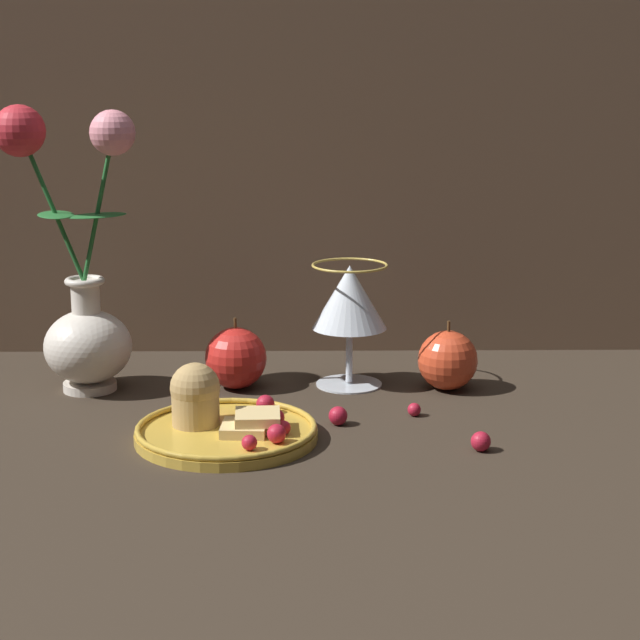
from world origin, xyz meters
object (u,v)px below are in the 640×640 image
plate_with_pastries (220,421)px  apple_beside_vase (236,358)px  vase (80,292)px  wine_glass (350,302)px  apple_near_glass (448,360)px

plate_with_pastries → apple_beside_vase: size_ratio=2.20×
vase → wine_glass: vase is taller
plate_with_pastries → apple_near_glass: (0.25, 0.17, 0.02)m
wine_glass → apple_near_glass: bearing=-9.0°
plate_with_pastries → wine_glass: 0.24m
vase → plate_with_pastries: 0.26m
plate_with_pastries → apple_beside_vase: apple_beside_vase is taller
apple_near_glass → vase: bearing=179.9°
plate_with_pastries → vase: bearing=135.6°
vase → apple_beside_vase: (0.17, 0.01, -0.08)m
vase → apple_beside_vase: 0.19m
wine_glass → apple_beside_vase: wine_glass is taller
apple_beside_vase → apple_near_glass: 0.25m
wine_glass → apple_near_glass: size_ratio=1.78×
apple_beside_vase → apple_near_glass: bearing=-1.9°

